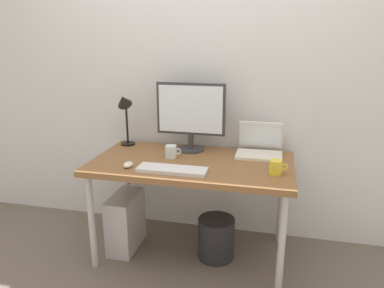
{
  "coord_description": "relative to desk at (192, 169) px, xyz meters",
  "views": [
    {
      "loc": [
        0.53,
        -2.26,
        1.52
      ],
      "look_at": [
        0.0,
        0.0,
        0.84
      ],
      "focal_mm": 33.68,
      "sensor_mm": 36.0,
      "label": 1
    }
  ],
  "objects": [
    {
      "name": "monitor",
      "position": [
        -0.06,
        0.23,
        0.34
      ],
      "size": [
        0.5,
        0.2,
        0.5
      ],
      "color": "#333338",
      "rests_on": "desk"
    },
    {
      "name": "desk",
      "position": [
        0.0,
        0.0,
        0.0
      ],
      "size": [
        1.36,
        0.73,
        0.72
      ],
      "color": "brown",
      "rests_on": "ground_plane"
    },
    {
      "name": "glass_cup",
      "position": [
        -0.16,
        0.04,
        0.11
      ],
      "size": [
        0.12,
        0.08,
        0.09
      ],
      "color": "silver",
      "rests_on": "desk"
    },
    {
      "name": "desk_lamp",
      "position": [
        -0.58,
        0.23,
        0.36
      ],
      "size": [
        0.11,
        0.16,
        0.42
      ],
      "color": "black",
      "rests_on": "desk"
    },
    {
      "name": "wastebasket",
      "position": [
        0.18,
        -0.01,
        -0.5
      ],
      "size": [
        0.26,
        0.26,
        0.3
      ],
      "primitive_type": "cylinder",
      "color": "#232328",
      "rests_on": "ground_plane"
    },
    {
      "name": "keyboard",
      "position": [
        -0.08,
        -0.23,
        0.07
      ],
      "size": [
        0.44,
        0.14,
        0.02
      ],
      "primitive_type": "cube",
      "color": "silver",
      "rests_on": "desk"
    },
    {
      "name": "coffee_mug",
      "position": [
        0.56,
        -0.12,
        0.11
      ],
      "size": [
        0.11,
        0.08,
        0.09
      ],
      "color": "yellow",
      "rests_on": "desk"
    },
    {
      "name": "back_wall",
      "position": [
        0.0,
        0.43,
        0.65
      ],
      "size": [
        4.4,
        0.04,
        2.6
      ],
      "primitive_type": "cube",
      "color": "silver",
      "rests_on": "ground_plane"
    },
    {
      "name": "computer_tower",
      "position": [
        -0.5,
        -0.03,
        -0.44
      ],
      "size": [
        0.18,
        0.36,
        0.42
      ],
      "primitive_type": "cube",
      "color": "#B2B2B7",
      "rests_on": "ground_plane"
    },
    {
      "name": "mouse",
      "position": [
        -0.38,
        -0.21,
        0.08
      ],
      "size": [
        0.06,
        0.09,
        0.03
      ],
      "primitive_type": "ellipsoid",
      "color": "silver",
      "rests_on": "desk"
    },
    {
      "name": "ground_plane",
      "position": [
        0.0,
        0.0,
        -0.65
      ],
      "size": [
        6.0,
        6.0,
        0.0
      ],
      "primitive_type": "plane",
      "color": "#665B51"
    },
    {
      "name": "laptop",
      "position": [
        0.44,
        0.25,
        0.12
      ],
      "size": [
        0.32,
        0.27,
        0.23
      ],
      "color": "silver",
      "rests_on": "desk"
    }
  ]
}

